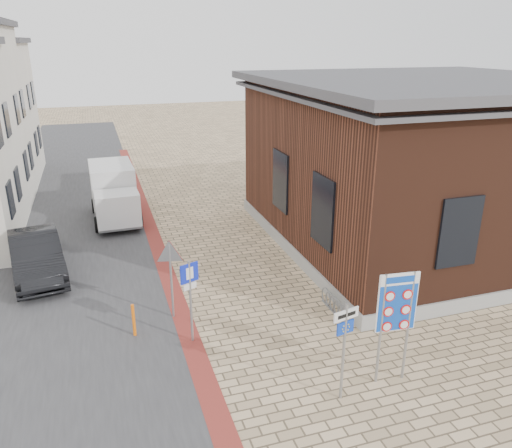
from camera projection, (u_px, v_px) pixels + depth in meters
ground at (280, 369)px, 13.17m from camera, size 120.00×120.00×0.00m
road_strip at (72, 213)px, 24.96m from camera, size 7.00×60.00×0.02m
curb_strip at (155, 241)px, 21.51m from camera, size 0.60×40.00×0.02m
brick_building at (424, 159)px, 20.80m from camera, size 13.00×13.00×6.80m
bike_rack at (334, 305)px, 15.81m from camera, size 0.08×1.80×0.60m
sedan at (36, 255)px, 18.19m from camera, size 2.42×5.01×1.58m
box_truck at (114, 193)px, 23.79m from camera, size 2.21×4.94×2.56m
border_sign at (397, 305)px, 12.01m from camera, size 1.03×0.15×3.01m
essen_sign at (345, 337)px, 11.52m from camera, size 0.69×0.19×2.58m
parking_sign at (190, 288)px, 13.79m from camera, size 0.53×0.24×2.53m
yield_sign at (170, 260)px, 14.96m from camera, size 0.89×0.28×2.55m
bollard at (134, 320)px, 14.48m from camera, size 0.11×0.11×1.03m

